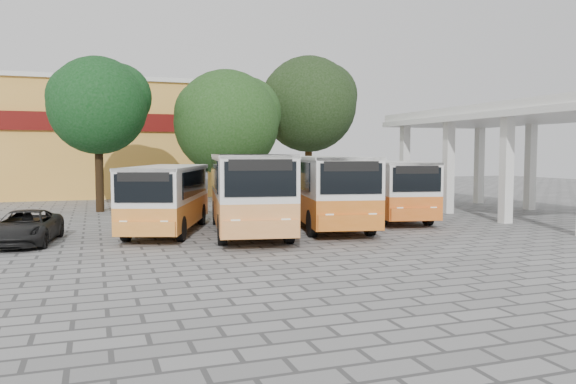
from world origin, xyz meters
name	(u,v)px	position (x,y,z in m)	size (l,w,h in m)	color
ground	(367,237)	(0.00, 0.00, 0.00)	(90.00, 90.00, 0.00)	gray
terminal_shelter	(521,117)	(10.50, 4.00, 4.91)	(6.80, 15.80, 5.40)	silver
shophouse_block	(72,139)	(-11.00, 25.99, 4.16)	(20.40, 10.40, 8.30)	gold
bus_far_left	(167,194)	(-6.83, 3.87, 1.52)	(4.46, 7.76, 2.62)	orange
bus_centre_left	(248,188)	(-3.87, 2.53, 1.78)	(4.01, 8.91, 3.09)	#E39048
bus_centre_right	(326,186)	(-0.30, 3.16, 1.73)	(4.04, 8.67, 2.99)	#D06619
bus_far_right	(388,186)	(3.58, 4.85, 1.59)	(3.78, 7.98, 2.75)	#D35D19
tree_left	(99,103)	(-9.21, 12.89, 5.80)	(5.41, 5.15, 8.21)	black
tree_middle	(228,119)	(-2.21, 13.22, 5.08)	(6.34, 6.04, 7.90)	#412910
tree_right	(310,101)	(4.12, 16.44, 6.57)	(6.66, 6.34, 9.54)	#452B11
parked_car	(25,227)	(-11.85, 2.56, 0.58)	(1.92, 4.15, 1.15)	black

